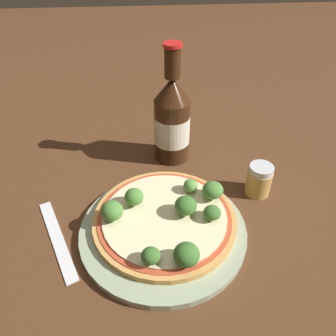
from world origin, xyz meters
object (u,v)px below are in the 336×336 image
Objects in this scene: pizza at (165,220)px; pepper_shaker at (259,180)px; fork at (57,238)px; beer_bottle at (172,120)px.

pizza is 0.18m from pepper_shaker.
pepper_shaker reaches higher than pizza.
fork is at bearing -167.04° from pepper_shaker.
pizza is at bearing -111.05° from fork.
fork is at bearing -177.25° from pizza.
pizza is 0.20m from beer_bottle.
beer_bottle reaches higher than pepper_shaker.
pepper_shaker reaches higher than fork.
fork is at bearing -134.57° from beer_bottle.
beer_bottle reaches higher than pizza.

